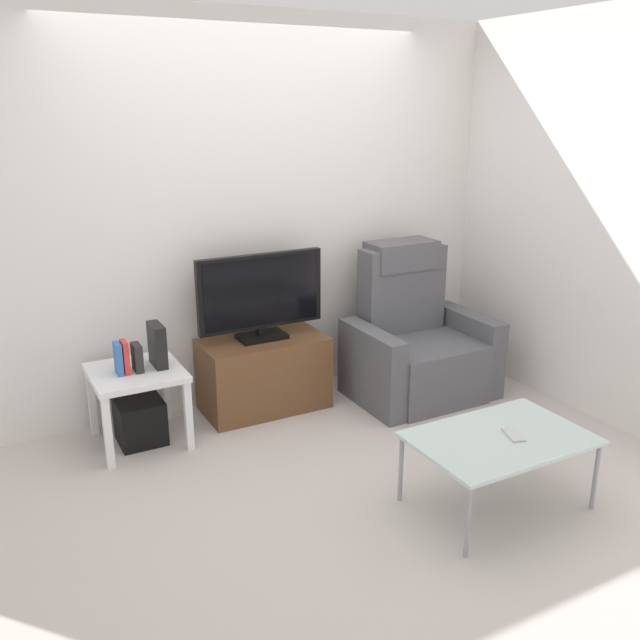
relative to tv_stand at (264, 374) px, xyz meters
name	(u,v)px	position (x,y,z in m)	size (l,w,h in m)	color
ground_plane	(329,460)	(0.04, -0.85, -0.25)	(6.40, 6.40, 0.00)	#BCB2AD
wall_back	(249,215)	(0.04, 0.28, 1.05)	(6.40, 0.06, 2.60)	silver
wall_side	(578,218)	(1.92, -0.85, 1.05)	(0.06, 4.48, 2.60)	silver
tv_stand	(264,374)	(0.00, 0.00, 0.00)	(0.84, 0.45, 0.50)	brown
television	(261,295)	(0.00, 0.02, 0.56)	(0.88, 0.20, 0.58)	black
recliner_armchair	(416,343)	(1.08, -0.26, 0.12)	(0.98, 0.78, 1.08)	#515156
side_table	(137,382)	(-0.88, -0.09, 0.15)	(0.54, 0.54, 0.48)	white
subwoofer_box	(140,421)	(-0.88, -0.09, -0.11)	(0.28, 0.28, 0.28)	black
book_leftmost	(118,359)	(-0.98, -0.11, 0.33)	(0.03, 0.11, 0.20)	#3366B2
book_middle	(125,357)	(-0.94, -0.11, 0.33)	(0.03, 0.11, 0.20)	red
book_rightmost	(137,358)	(-0.87, -0.11, 0.31)	(0.05, 0.12, 0.17)	#262626
game_console	(157,345)	(-0.74, -0.08, 0.36)	(0.07, 0.20, 0.27)	black
coffee_table	(500,441)	(0.59, -1.67, 0.12)	(0.90, 0.60, 0.40)	#B2C6C1
cell_phone	(513,435)	(0.65, -1.69, 0.15)	(0.07, 0.15, 0.01)	#B7B7BC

